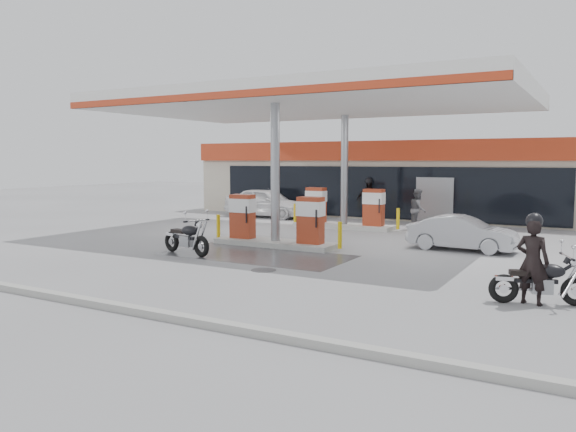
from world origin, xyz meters
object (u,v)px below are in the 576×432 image
Objects in this scene: parked_car_right at (574,212)px; biker_walking at (368,200)px; parked_motorcycle at (187,239)px; attendant at (418,209)px; pump_island_near at (275,226)px; pump_island_far at (344,212)px; sedan_white at (267,203)px; hatchback_silver at (462,233)px; main_motorcycle at (541,283)px; biker_main at (533,262)px; parked_car_left at (312,201)px.

biker_walking is at bearing 121.54° from parked_car_right.
attendant reaches higher than parked_motorcycle.
biker_walking is (-0.33, 9.80, 0.30)m from pump_island_near.
sedan_white is at bearing 157.10° from pump_island_far.
biker_walking is at bearing 42.39° from hatchback_silver.
pump_island_far reaches higher than hatchback_silver.
pump_island_near is 1.45× the size of hatchback_silver.
parked_car_right is at bearing -6.29° from biker_walking.
parked_car_right is at bearing 53.43° from pump_island_near.
biker_walking is at bearing 38.92° from attendant.
main_motorcycle is 0.43× the size of sedan_white.
biker_main is (8.86, -4.33, 0.20)m from pump_island_near.
biker_walking is at bearing -45.89° from biker_main.
attendant is 5.64m from hatchback_silver.
biker_walking reaches higher than attendant.
attendant reaches higher than pump_island_near.
parked_car_left is at bearing 136.97° from biker_walking.
main_motorcycle is 16.90m from biker_walking.
parked_car_left reaches higher than hatchback_silver.
pump_island_far is 3.23m from attendant.
biker_walking is (5.16, 1.48, 0.22)m from sedan_white.
parked_car_right is at bearing -79.09° from biker_main.
pump_island_near is 7.64m from attendant.
main_motorcycle is (9.04, -10.26, -0.24)m from pump_island_far.
sedan_white reaches higher than parked_car_right.
biker_main is 0.40× the size of sedan_white.
main_motorcycle is (9.04, -4.26, -0.24)m from pump_island_near.
pump_island_far is 7.10m from hatchback_silver.
biker_main reaches higher than sedan_white.
parked_motorcycle is at bearing -171.57° from parked_car_left.
parked_motorcycle is at bearing -99.57° from pump_island_far.
pump_island_far is at bearing -38.31° from biker_main.
pump_island_far is 13.61m from biker_main.
parked_car_right is (13.40, 0.40, -0.02)m from parked_car_left.
parked_car_right is 9.50m from biker_walking.
parked_car_left is (-2.98, 14.61, 0.15)m from parked_motorcycle.
pump_island_near reaches higher than main_motorcycle.
biker_main is 10.47m from parked_motorcycle.
parked_car_right is at bearing -75.43° from sedan_white.
pump_island_far is 13.68m from main_motorcycle.
biker_main is at bearing -49.38° from pump_island_far.
hatchback_silver is (7.52, 5.21, 0.07)m from parked_motorcycle.
biker_walking is at bearing 104.13° from main_motorcycle.
sedan_white is 2.57× the size of attendant.
pump_island_far is 10.74m from parked_car_right.
hatchback_silver is 10.22m from parked_car_right.
main_motorcycle is 12.75m from attendant.
main_motorcycle is 0.56× the size of hatchback_silver.
main_motorcycle is at bearing -163.60° from attendant.
hatchback_silver is 1.76× the size of biker_walking.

